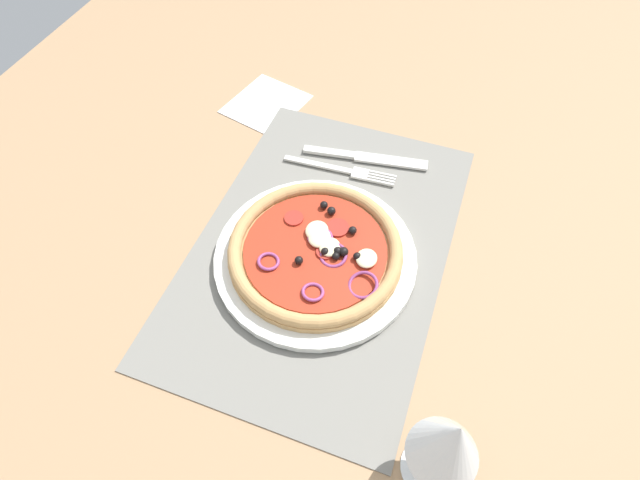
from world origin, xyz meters
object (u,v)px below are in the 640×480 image
object	(u,v)px
knife	(366,158)
wine_glass	(450,443)
plate	(319,258)
pizza	(319,251)
fork	(345,171)
napkin	(266,104)

from	to	relation	value
knife	wine_glass	xyz separation A→B (cm)	(41.99, 19.90, 9.56)
plate	knife	bearing A→B (deg)	178.78
pizza	fork	distance (cm)	17.44
plate	napkin	size ratio (longest dim) A/B	2.15
pizza	wine_glass	distance (cm)	30.10
pizza	fork	world-z (taller)	pizza
plate	pizza	world-z (taller)	pizza
fork	pizza	bearing A→B (deg)	-87.24
pizza	fork	xyz separation A→B (cm)	(-17.22, -1.86, -2.05)
pizza	plate	bearing A→B (deg)	-66.28
plate	napkin	distance (cm)	34.92
plate	napkin	bearing A→B (deg)	-144.44
pizza	knife	distance (cm)	21.17
fork	knife	bearing A→B (deg)	56.35
wine_glass	napkin	world-z (taller)	wine_glass
wine_glass	fork	bearing A→B (deg)	-149.85
plate	pizza	distance (cm)	1.68
fork	knife	distance (cm)	4.46
plate	pizza	bearing A→B (deg)	113.72
pizza	knife	size ratio (longest dim) A/B	1.18
pizza	napkin	distance (cm)	35.01
wine_glass	pizza	bearing A→B (deg)	-135.87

